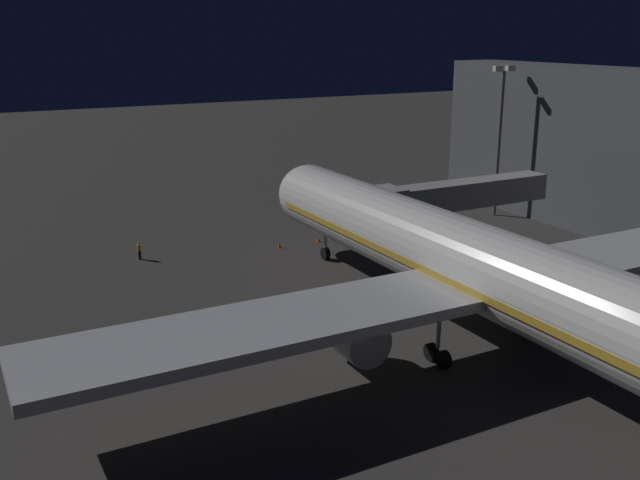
# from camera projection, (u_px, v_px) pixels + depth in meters

# --- Properties ---
(ground_plane) EXTENTS (320.00, 320.00, 0.00)m
(ground_plane) POSITION_uv_depth(u_px,v_px,m) (398.00, 300.00, 57.46)
(ground_plane) COLOR #383533
(airliner_at_gate) EXTENTS (59.08, 61.68, 19.28)m
(airliner_at_gate) POSITION_uv_depth(u_px,v_px,m) (504.00, 279.00, 46.00)
(airliner_at_gate) COLOR silver
(airliner_at_gate) RESTS_ON ground_plane
(jet_bridge) EXTENTS (20.40, 3.40, 7.11)m
(jet_bridge) POSITION_uv_depth(u_px,v_px,m) (445.00, 197.00, 68.13)
(jet_bridge) COLOR #9E9E99
(jet_bridge) RESTS_ON ground_plane
(apron_floodlight_mast) EXTENTS (2.90, 0.50, 17.01)m
(apron_floodlight_mast) POSITION_uv_depth(u_px,v_px,m) (500.00, 130.00, 81.10)
(apron_floodlight_mast) COLOR #59595E
(apron_floodlight_mast) RESTS_ON ground_plane
(ground_crew_marshaller_fwd) EXTENTS (0.40, 0.40, 1.72)m
(ground_crew_marshaller_fwd) POSITION_uv_depth(u_px,v_px,m) (139.00, 250.00, 67.46)
(ground_crew_marshaller_fwd) COLOR black
(ground_crew_marshaller_fwd) RESTS_ON ground_plane
(traffic_cone_nose_port) EXTENTS (0.36, 0.36, 0.55)m
(traffic_cone_nose_port) POSITION_uv_depth(u_px,v_px,m) (318.00, 239.00, 73.24)
(traffic_cone_nose_port) COLOR orange
(traffic_cone_nose_port) RESTS_ON ground_plane
(traffic_cone_nose_starboard) EXTENTS (0.36, 0.36, 0.55)m
(traffic_cone_nose_starboard) POSITION_uv_depth(u_px,v_px,m) (279.00, 245.00, 71.24)
(traffic_cone_nose_starboard) COLOR orange
(traffic_cone_nose_starboard) RESTS_ON ground_plane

